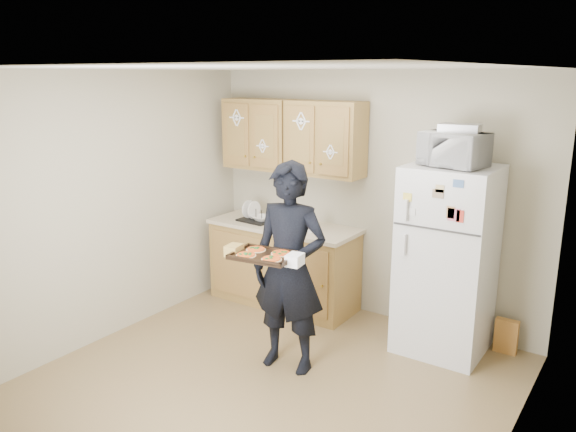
{
  "coord_description": "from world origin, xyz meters",
  "views": [
    {
      "loc": [
        2.44,
        -3.28,
        2.46
      ],
      "look_at": [
        -0.09,
        0.45,
        1.32
      ],
      "focal_mm": 35.0,
      "sensor_mm": 36.0,
      "label": 1
    }
  ],
  "objects_px": {
    "refrigerator": "(447,260)",
    "person": "(289,268)",
    "dish_rack": "(256,215)",
    "baking_tray": "(264,256)",
    "microwave": "(454,150)"
  },
  "relations": [
    {
      "from": "person",
      "to": "dish_rack",
      "type": "distance_m",
      "value": 1.55
    },
    {
      "from": "refrigerator",
      "to": "person",
      "type": "distance_m",
      "value": 1.44
    },
    {
      "from": "baking_tray",
      "to": "microwave",
      "type": "relative_size",
      "value": 0.92
    },
    {
      "from": "baking_tray",
      "to": "person",
      "type": "bearing_deg",
      "value": 73.43
    },
    {
      "from": "baking_tray",
      "to": "dish_rack",
      "type": "xyz_separation_m",
      "value": [
        -1.1,
        1.34,
        -0.1
      ]
    },
    {
      "from": "person",
      "to": "microwave",
      "type": "xyz_separation_m",
      "value": [
        0.98,
        1.0,
        0.95
      ]
    },
    {
      "from": "microwave",
      "to": "baking_tray",
      "type": "bearing_deg",
      "value": -116.7
    },
    {
      "from": "refrigerator",
      "to": "person",
      "type": "relative_size",
      "value": 0.95
    },
    {
      "from": "refrigerator",
      "to": "dish_rack",
      "type": "xyz_separation_m",
      "value": [
        -2.12,
        -0.01,
        0.12
      ]
    },
    {
      "from": "refrigerator",
      "to": "dish_rack",
      "type": "height_order",
      "value": "refrigerator"
    },
    {
      "from": "person",
      "to": "microwave",
      "type": "relative_size",
      "value": 3.42
    },
    {
      "from": "dish_rack",
      "to": "microwave",
      "type": "bearing_deg",
      "value": -1.0
    },
    {
      "from": "dish_rack",
      "to": "person",
      "type": "bearing_deg",
      "value": -42.34
    },
    {
      "from": "dish_rack",
      "to": "baking_tray",
      "type": "bearing_deg",
      "value": -50.59
    },
    {
      "from": "person",
      "to": "baking_tray",
      "type": "bearing_deg",
      "value": -106.57
    }
  ]
}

